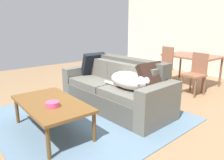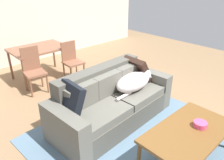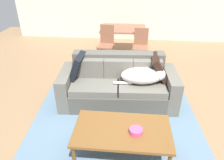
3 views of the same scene
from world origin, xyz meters
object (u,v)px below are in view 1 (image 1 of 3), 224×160
at_px(throw_pillow_by_right_arm, 153,78).
at_px(coffee_table, 51,105).
at_px(throw_pillow_by_left_arm, 93,64).
at_px(bowl_on_coffee_table, 53,104).
at_px(couch, 117,89).
at_px(dining_chair_near_right, 196,72).
at_px(dining_chair_near_left, 164,65).
at_px(dog_on_left_cushion, 130,81).
at_px(dining_table, 192,58).

xyz_separation_m(throw_pillow_by_right_arm, coffee_table, (-0.61, -1.42, -0.29)).
bearing_deg(coffee_table, throw_pillow_by_right_arm, 66.71).
height_order(throw_pillow_by_left_arm, bowl_on_coffee_table, throw_pillow_by_left_arm).
relative_size(couch, bowl_on_coffee_table, 12.60).
distance_m(bowl_on_coffee_table, dining_chair_near_right, 3.21).
relative_size(throw_pillow_by_right_arm, coffee_table, 0.37).
xyz_separation_m(coffee_table, dining_chair_near_right, (0.31, 3.15, 0.09)).
relative_size(couch, coffee_table, 1.68).
height_order(coffee_table, dining_chair_near_left, dining_chair_near_left).
height_order(dog_on_left_cushion, dining_chair_near_right, dining_chair_near_right).
bearing_deg(throw_pillow_by_left_arm, throw_pillow_by_right_arm, 3.46).
distance_m(bowl_on_coffee_table, dining_table, 3.81).
xyz_separation_m(couch, bowl_on_coffee_table, (0.32, -1.37, 0.14)).
bearing_deg(dining_chair_near_left, bowl_on_coffee_table, -69.75).
relative_size(couch, throw_pillow_by_right_arm, 4.57).
bearing_deg(dog_on_left_cushion, bowl_on_coffee_table, -99.14).
distance_m(dog_on_left_cushion, bowl_on_coffee_table, 1.28).
bearing_deg(couch, throw_pillow_by_right_arm, 4.23).
xyz_separation_m(bowl_on_coffee_table, dining_chair_near_right, (0.13, 3.20, 0.01)).
relative_size(couch, dog_on_left_cushion, 2.41).
relative_size(throw_pillow_by_right_arm, bowl_on_coffee_table, 2.76).
relative_size(dining_table, dining_chair_near_left, 1.30).
bearing_deg(bowl_on_coffee_table, dog_on_left_cushion, 84.33).
xyz_separation_m(coffee_table, dining_table, (-0.18, 3.74, 0.26)).
height_order(throw_pillow_by_right_arm, dining_table, throw_pillow_by_right_arm).
height_order(couch, throw_pillow_by_left_arm, throw_pillow_by_left_arm).
distance_m(dog_on_left_cushion, dining_chair_near_right, 1.94).
bearing_deg(dining_chair_near_left, dining_table, 59.18).
relative_size(couch, throw_pillow_by_left_arm, 4.65).
xyz_separation_m(coffee_table, dining_chair_near_left, (-0.59, 3.20, 0.10)).
xyz_separation_m(couch, dining_chair_near_right, (0.45, 1.84, 0.15)).
distance_m(throw_pillow_by_right_arm, dining_chair_near_left, 2.16).
xyz_separation_m(throw_pillow_by_left_arm, dining_chair_near_left, (0.32, 1.88, -0.18)).
bearing_deg(throw_pillow_by_right_arm, bowl_on_coffee_table, -106.38).
xyz_separation_m(dog_on_left_cushion, dining_chair_near_left, (-0.90, 1.99, -0.11)).
relative_size(throw_pillow_by_left_arm, throw_pillow_by_right_arm, 0.98).
relative_size(coffee_table, bowl_on_coffee_table, 7.48).
distance_m(throw_pillow_by_left_arm, throw_pillow_by_right_arm, 1.52).
relative_size(dog_on_left_cushion, throw_pillow_by_right_arm, 1.90).
height_order(coffee_table, bowl_on_coffee_table, bowl_on_coffee_table).
distance_m(dog_on_left_cushion, throw_pillow_by_right_arm, 0.37).
bearing_deg(dining_table, dining_chair_near_right, -50.32).
xyz_separation_m(dining_table, dining_chair_near_left, (-0.41, -0.53, -0.16)).
distance_m(throw_pillow_by_right_arm, dining_table, 2.45).
distance_m(throw_pillow_by_left_arm, coffee_table, 1.63).
distance_m(throw_pillow_by_left_arm, dining_table, 2.52).
distance_m(couch, bowl_on_coffee_table, 1.41).
height_order(throw_pillow_by_right_arm, dining_chair_near_right, throw_pillow_by_right_arm).
bearing_deg(dining_table, dining_chair_near_left, -127.75).
xyz_separation_m(couch, coffee_table, (0.15, -1.31, 0.06)).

